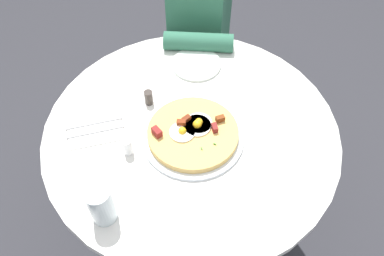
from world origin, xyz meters
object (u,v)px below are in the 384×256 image
Objects in this scene: person_seated at (201,52)px; salt_shaker at (128,147)px; dining_table at (191,158)px; knife at (95,131)px; breakfast_pizza at (193,132)px; pizza_plate at (193,136)px; fork at (94,122)px; pepper_shaker at (149,98)px; water_glass at (101,204)px; bread_plate at (196,64)px.

person_seated is 0.84m from salt_shaker.
knife is (-0.08, 0.29, 0.19)m from dining_table.
pizza_plate is at bearing -155.89° from breakfast_pizza.
fork is 0.19m from pepper_shaker.
knife is 0.30m from water_glass.
pepper_shaker is at bearing -0.53° from water_glass.
pepper_shaker is (0.12, -0.15, 0.02)m from fork.
knife is at bearing 98.23° from breakfast_pizza.
pizza_plate is 5.34× the size of salt_shaker.
fork and knife have the same top height.
breakfast_pizza is (0.00, 0.00, 0.02)m from pizza_plate.
pizza_plate reaches higher than knife.
fork is 1.00× the size of knife.
fork is at bearing 92.09° from breakfast_pizza.
knife is at bearing 90.00° from fork.
fork reaches higher than dining_table.
water_glass is (-0.26, -0.13, 0.06)m from knife.
person_seated reaches higher than water_glass.
knife is (-0.04, 0.30, -0.02)m from breakfast_pizza.
breakfast_pizza is 5.40× the size of pepper_shaker.
person_seated is at bearing -133.70° from fork.
pizza_plate reaches higher than bread_plate.
dining_table is 15.75× the size of salt_shaker.
pepper_shaker reaches higher than bread_plate.
bread_plate is 3.47× the size of pepper_shaker.
bread_plate is at bearing -172.51° from person_seated.
knife is at bearing 164.82° from person_seated.
bread_plate reaches higher than fork.
person_seated is 6.31× the size of fork.
dining_table is 0.19m from pizza_plate.
bread_plate is (0.33, 0.05, -0.00)m from pizza_plate.
breakfast_pizza is 0.32m from fork.
person_seated is 21.86× the size of pepper_shaker.
pepper_shaker is (0.11, 0.17, 0.02)m from pizza_plate.
breakfast_pizza reaches higher than bread_plate.
water_glass is (-1.00, 0.07, 0.31)m from person_seated.
fork is (-0.71, 0.22, 0.25)m from person_seated.
knife is at bearing 139.86° from pepper_shaker.
pepper_shaker is at bearing 151.20° from bread_plate.
fork is at bearing 141.88° from bread_plate.
water_glass is 2.45× the size of pepper_shaker.
pepper_shaker reaches higher than pizza_plate.
person_seated is 0.75m from pizza_plate.
bread_plate reaches higher than knife.
water_glass reaches higher than salt_shaker.
water_glass reaches higher than knife.
salt_shaker is at bearing 178.55° from pepper_shaker.
water_glass is at bearing 150.06° from breakfast_pizza.
pizza_plate is at bearing -171.59° from person_seated.
dining_table is at bearing -172.29° from person_seated.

